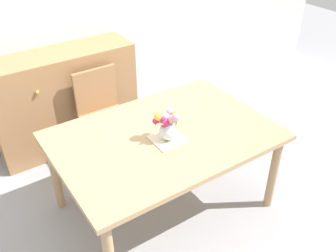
# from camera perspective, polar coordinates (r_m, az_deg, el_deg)

# --- Properties ---
(ground_plane) EXTENTS (12.00, 12.00, 0.00)m
(ground_plane) POSITION_cam_1_polar(r_m,az_deg,el_deg) (3.29, -0.52, -11.82)
(ground_plane) COLOR #939399
(dining_table) EXTENTS (1.63, 1.14, 0.74)m
(dining_table) POSITION_cam_1_polar(r_m,az_deg,el_deg) (2.85, -0.59, -2.49)
(dining_table) COLOR tan
(dining_table) RESTS_ON ground_plane
(chair_far) EXTENTS (0.42, 0.42, 0.90)m
(chair_far) POSITION_cam_1_polar(r_m,az_deg,el_deg) (3.57, -9.94, 2.37)
(chair_far) COLOR #9E7047
(chair_far) RESTS_ON ground_plane
(dresser) EXTENTS (1.40, 0.47, 1.00)m
(dresser) POSITION_cam_1_polar(r_m,az_deg,el_deg) (3.86, -15.39, 3.87)
(dresser) COLOR #9E7047
(dresser) RESTS_ON ground_plane
(placemat) EXTENTS (0.24, 0.24, 0.01)m
(placemat) POSITION_cam_1_polar(r_m,az_deg,el_deg) (2.75, 0.00, -2.01)
(placemat) COLOR beige
(placemat) RESTS_ON dining_table
(flower_vase) EXTENTS (0.21, 0.18, 0.24)m
(flower_vase) POSITION_cam_1_polar(r_m,az_deg,el_deg) (2.68, -0.12, 0.40)
(flower_vase) COLOR silver
(flower_vase) RESTS_ON placemat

